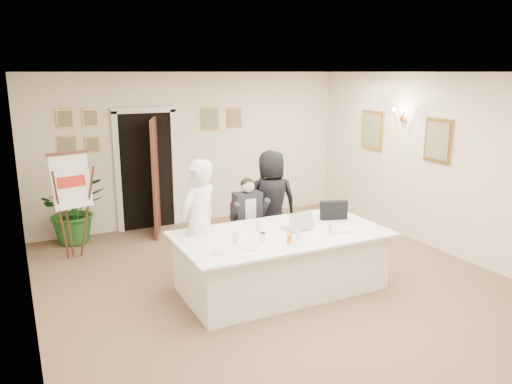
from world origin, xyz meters
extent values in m
plane|color=brown|center=(0.00, 0.00, 0.00)|extent=(7.00, 7.00, 0.00)
cube|color=white|center=(0.00, 0.00, 2.80)|extent=(6.00, 7.00, 0.02)
cube|color=beige|center=(0.00, 3.50, 1.40)|extent=(6.00, 0.10, 2.80)
cube|color=beige|center=(-3.00, 0.00, 1.40)|extent=(0.10, 7.00, 2.80)
cube|color=beige|center=(3.00, 0.00, 1.40)|extent=(0.10, 7.00, 2.80)
cube|color=black|center=(-0.90, 3.47, 1.05)|extent=(0.92, 0.06, 2.10)
cube|color=white|center=(-1.42, 3.44, 1.05)|extent=(0.10, 0.06, 2.20)
cube|color=white|center=(-0.38, 3.44, 1.05)|extent=(0.10, 0.06, 2.20)
cube|color=#371A11|center=(-0.85, 3.05, 1.03)|extent=(0.33, 0.81, 2.02)
cube|color=silver|center=(-0.02, 0.05, 0.38)|extent=(2.54, 1.27, 0.75)
cube|color=silver|center=(-0.02, 0.05, 0.76)|extent=(2.72, 1.45, 0.03)
cube|color=white|center=(-2.33, 2.32, 1.23)|extent=(0.59, 0.30, 0.80)
imported|color=white|center=(-0.97, 0.53, 0.87)|extent=(0.76, 0.68, 1.74)
imported|color=black|center=(0.50, 1.31, 0.82)|extent=(0.90, 0.69, 1.64)
imported|color=#1C531B|center=(-2.21, 3.20, 0.57)|extent=(1.05, 0.92, 1.14)
cube|color=black|center=(0.94, 0.26, 0.91)|extent=(0.39, 0.21, 0.26)
cube|color=white|center=(0.71, -0.24, 0.79)|extent=(0.37, 0.31, 0.03)
cylinder|color=white|center=(-1.00, -0.29, 0.78)|extent=(0.25, 0.25, 0.01)
cylinder|color=white|center=(-0.61, -0.30, 0.78)|extent=(0.26, 0.26, 0.01)
cylinder|color=white|center=(-0.07, -0.43, 0.78)|extent=(0.24, 0.24, 0.01)
cylinder|color=silver|center=(-0.72, -0.06, 0.84)|extent=(0.08, 0.08, 0.14)
cylinder|color=silver|center=(0.02, -0.31, 0.84)|extent=(0.07, 0.07, 0.14)
cylinder|color=silver|center=(0.49, -0.30, 0.84)|extent=(0.07, 0.07, 0.14)
cylinder|color=silver|center=(-0.27, 0.23, 0.84)|extent=(0.07, 0.07, 0.14)
cylinder|color=orange|center=(-0.15, -0.38, 0.84)|extent=(0.07, 0.07, 0.13)
cylinder|color=silver|center=(-0.39, -0.15, 0.83)|extent=(0.10, 0.10, 0.11)
camera|label=1|loc=(-3.04, -5.31, 2.80)|focal=35.00mm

